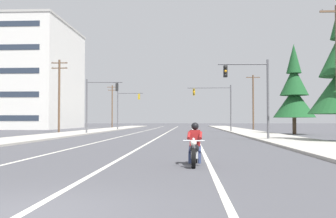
{
  "coord_description": "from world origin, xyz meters",
  "views": [
    {
      "loc": [
        2.79,
        -6.33,
        1.53
      ],
      "look_at": [
        1.2,
        23.92,
        2.42
      ],
      "focal_mm": 41.69,
      "sensor_mm": 36.0,
      "label": 1
    }
  ],
  "objects_px": {
    "traffic_signal_mid_left": "(125,105)",
    "traffic_signal_mid_right": "(218,101)",
    "motorcycle_with_rider": "(195,148)",
    "traffic_signal_near_left": "(97,98)",
    "traffic_signal_near_right": "(254,88)",
    "utility_pole_left_far": "(112,105)",
    "apartment_building_far_left_block": "(17,77)",
    "utility_pole_left_near": "(59,93)",
    "conifer_tree_right_verge_far": "(294,93)",
    "utility_pole_right_far": "(253,101)"
  },
  "relations": [
    {
      "from": "traffic_signal_near_left",
      "to": "traffic_signal_mid_left",
      "type": "xyz_separation_m",
      "value": [
        0.24,
        17.92,
        0.0
      ]
    },
    {
      "from": "motorcycle_with_rider",
      "to": "traffic_signal_mid_right",
      "type": "xyz_separation_m",
      "value": [
        3.68,
        38.25,
        3.57
      ]
    },
    {
      "from": "motorcycle_with_rider",
      "to": "utility_pole_left_far",
      "type": "height_order",
      "value": "utility_pole_left_far"
    },
    {
      "from": "traffic_signal_mid_right",
      "to": "conifer_tree_right_verge_far",
      "type": "relative_size",
      "value": 0.62
    },
    {
      "from": "utility_pole_right_far",
      "to": "conifer_tree_right_verge_far",
      "type": "xyz_separation_m",
      "value": [
        0.84,
        -21.93,
        -0.19
      ]
    },
    {
      "from": "utility_pole_left_far",
      "to": "conifer_tree_right_verge_far",
      "type": "height_order",
      "value": "conifer_tree_right_verge_far"
    },
    {
      "from": "traffic_signal_mid_right",
      "to": "utility_pole_right_far",
      "type": "xyz_separation_m",
      "value": [
        6.85,
        13.62,
        0.61
      ]
    },
    {
      "from": "conifer_tree_right_verge_far",
      "to": "apartment_building_far_left_block",
      "type": "xyz_separation_m",
      "value": [
        -44.07,
        28.87,
        5.22
      ]
    },
    {
      "from": "utility_pole_left_near",
      "to": "apartment_building_far_left_block",
      "type": "xyz_separation_m",
      "value": [
        -16.32,
        24.3,
        4.87
      ]
    },
    {
      "from": "utility_pole_left_near",
      "to": "apartment_building_far_left_block",
      "type": "bearing_deg",
      "value": 123.88
    },
    {
      "from": "utility_pole_left_near",
      "to": "conifer_tree_right_verge_far",
      "type": "xyz_separation_m",
      "value": [
        27.75,
        -4.57,
        -0.35
      ]
    },
    {
      "from": "traffic_signal_near_right",
      "to": "traffic_signal_near_left",
      "type": "xyz_separation_m",
      "value": [
        -15.34,
        13.39,
        0.01
      ]
    },
    {
      "from": "conifer_tree_right_verge_far",
      "to": "utility_pole_left_near",
      "type": "bearing_deg",
      "value": 170.65
    },
    {
      "from": "traffic_signal_near_right",
      "to": "traffic_signal_near_left",
      "type": "distance_m",
      "value": 20.37
    },
    {
      "from": "traffic_signal_near_left",
      "to": "utility_pole_left_near",
      "type": "bearing_deg",
      "value": 142.86
    },
    {
      "from": "utility_pole_left_near",
      "to": "utility_pole_left_far",
      "type": "relative_size",
      "value": 1.01
    },
    {
      "from": "traffic_signal_mid_right",
      "to": "utility_pole_left_far",
      "type": "height_order",
      "value": "utility_pole_left_far"
    },
    {
      "from": "traffic_signal_mid_right",
      "to": "utility_pole_right_far",
      "type": "bearing_deg",
      "value": 63.29
    },
    {
      "from": "utility_pole_left_far",
      "to": "apartment_building_far_left_block",
      "type": "bearing_deg",
      "value": -146.35
    },
    {
      "from": "traffic_signal_mid_right",
      "to": "utility_pole_right_far",
      "type": "height_order",
      "value": "utility_pole_right_far"
    },
    {
      "from": "conifer_tree_right_verge_far",
      "to": "apartment_building_far_left_block",
      "type": "bearing_deg",
      "value": 146.77
    },
    {
      "from": "traffic_signal_mid_left",
      "to": "traffic_signal_near_right",
      "type": "bearing_deg",
      "value": -64.25
    },
    {
      "from": "utility_pole_left_near",
      "to": "utility_pole_right_far",
      "type": "distance_m",
      "value": 32.02
    },
    {
      "from": "utility_pole_right_far",
      "to": "apartment_building_far_left_block",
      "type": "xyz_separation_m",
      "value": [
        -43.23,
        6.94,
        5.03
      ]
    },
    {
      "from": "motorcycle_with_rider",
      "to": "traffic_signal_near_right",
      "type": "relative_size",
      "value": 0.35
    },
    {
      "from": "traffic_signal_near_left",
      "to": "utility_pole_right_far",
      "type": "relative_size",
      "value": 0.68
    },
    {
      "from": "traffic_signal_mid_left",
      "to": "traffic_signal_mid_right",
      "type": "bearing_deg",
      "value": -34.94
    },
    {
      "from": "traffic_signal_near_left",
      "to": "traffic_signal_mid_left",
      "type": "relative_size",
      "value": 1.0
    },
    {
      "from": "traffic_signal_mid_right",
      "to": "conifer_tree_right_verge_far",
      "type": "xyz_separation_m",
      "value": [
        7.69,
        -8.31,
        0.41
      ]
    },
    {
      "from": "motorcycle_with_rider",
      "to": "apartment_building_far_left_block",
      "type": "xyz_separation_m",
      "value": [
        -32.69,
        58.81,
        9.2
      ]
    },
    {
      "from": "traffic_signal_near_right",
      "to": "utility_pole_right_far",
      "type": "relative_size",
      "value": 0.68
    },
    {
      "from": "traffic_signal_near_right",
      "to": "apartment_building_far_left_block",
      "type": "distance_m",
      "value": 56.67
    },
    {
      "from": "utility_pole_left_far",
      "to": "traffic_signal_near_right",
      "type": "bearing_deg",
      "value": -67.96
    },
    {
      "from": "apartment_building_far_left_block",
      "to": "conifer_tree_right_verge_far",
      "type": "bearing_deg",
      "value": -33.23
    },
    {
      "from": "motorcycle_with_rider",
      "to": "traffic_signal_near_left",
      "type": "bearing_deg",
      "value": 109.32
    },
    {
      "from": "motorcycle_with_rider",
      "to": "apartment_building_far_left_block",
      "type": "distance_m",
      "value": 67.91
    },
    {
      "from": "traffic_signal_mid_left",
      "to": "utility_pole_left_far",
      "type": "relative_size",
      "value": 0.68
    },
    {
      "from": "traffic_signal_near_left",
      "to": "traffic_signal_mid_right",
      "type": "distance_m",
      "value": 16.4
    },
    {
      "from": "utility_pole_left_far",
      "to": "traffic_signal_near_left",
      "type": "bearing_deg",
      "value": -81.3
    },
    {
      "from": "traffic_signal_near_right",
      "to": "apartment_building_far_left_block",
      "type": "xyz_separation_m",
      "value": [
        -37.49,
        42.1,
        5.75
      ]
    },
    {
      "from": "motorcycle_with_rider",
      "to": "utility_pole_left_near",
      "type": "xyz_separation_m",
      "value": [
        -16.37,
        34.51,
        4.33
      ]
    },
    {
      "from": "traffic_signal_mid_left",
      "to": "motorcycle_with_rider",
      "type": "bearing_deg",
      "value": -77.88
    },
    {
      "from": "traffic_signal_near_left",
      "to": "utility_pole_right_far",
      "type": "distance_m",
      "value": 30.32
    },
    {
      "from": "motorcycle_with_rider",
      "to": "traffic_signal_near_right",
      "type": "xyz_separation_m",
      "value": [
        4.79,
        16.7,
        3.45
      ]
    },
    {
      "from": "utility_pole_left_near",
      "to": "utility_pole_left_far",
      "type": "height_order",
      "value": "utility_pole_left_near"
    },
    {
      "from": "traffic_signal_near_right",
      "to": "traffic_signal_mid_right",
      "type": "bearing_deg",
      "value": 92.96
    },
    {
      "from": "traffic_signal_mid_left",
      "to": "traffic_signal_near_left",
      "type": "bearing_deg",
      "value": -90.77
    },
    {
      "from": "motorcycle_with_rider",
      "to": "utility_pole_left_far",
      "type": "xyz_separation_m",
      "value": [
        -16.59,
        69.53,
        4.31
      ]
    },
    {
      "from": "traffic_signal_near_right",
      "to": "traffic_signal_near_left",
      "type": "bearing_deg",
      "value": 138.89
    },
    {
      "from": "motorcycle_with_rider",
      "to": "traffic_signal_near_left",
      "type": "height_order",
      "value": "traffic_signal_near_left"
    }
  ]
}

